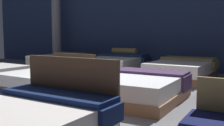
{
  "coord_description": "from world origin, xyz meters",
  "views": [
    {
      "loc": [
        3.46,
        -4.27,
        1.28
      ],
      "look_at": [
        0.29,
        0.89,
        0.64
      ],
      "focal_mm": 44.03,
      "sensor_mm": 36.0,
      "label": 1
    }
  ],
  "objects_px": {
    "bed_8": "(60,62)",
    "bed_9": "(116,64)",
    "bed_6": "(139,88)",
    "bed_5": "(49,79)",
    "bed_10": "(182,70)",
    "support_pillar": "(56,23)"
  },
  "relations": [
    {
      "from": "bed_9",
      "to": "bed_10",
      "type": "height_order",
      "value": "bed_9"
    },
    {
      "from": "bed_6",
      "to": "bed_8",
      "type": "bearing_deg",
      "value": 145.96
    },
    {
      "from": "bed_8",
      "to": "support_pillar",
      "type": "xyz_separation_m",
      "value": [
        -1.32,
        1.24,
        1.49
      ]
    },
    {
      "from": "bed_5",
      "to": "bed_6",
      "type": "xyz_separation_m",
      "value": [
        2.36,
        0.02,
        0.02
      ]
    },
    {
      "from": "bed_5",
      "to": "bed_8",
      "type": "distance_m",
      "value": 3.68
    },
    {
      "from": "bed_6",
      "to": "bed_5",
      "type": "bearing_deg",
      "value": 178.43
    },
    {
      "from": "bed_5",
      "to": "support_pillar",
      "type": "bearing_deg",
      "value": 131.87
    },
    {
      "from": "support_pillar",
      "to": "bed_5",
      "type": "bearing_deg",
      "value": -49.17
    },
    {
      "from": "bed_5",
      "to": "bed_9",
      "type": "relative_size",
      "value": 0.95
    },
    {
      "from": "bed_5",
      "to": "bed_8",
      "type": "height_order",
      "value": "bed_5"
    },
    {
      "from": "bed_8",
      "to": "bed_9",
      "type": "distance_m",
      "value": 2.32
    },
    {
      "from": "bed_6",
      "to": "bed_9",
      "type": "bearing_deg",
      "value": 125.42
    },
    {
      "from": "bed_8",
      "to": "support_pillar",
      "type": "distance_m",
      "value": 2.35
    },
    {
      "from": "bed_6",
      "to": "support_pillar",
      "type": "height_order",
      "value": "support_pillar"
    },
    {
      "from": "bed_6",
      "to": "bed_9",
      "type": "xyz_separation_m",
      "value": [
        -2.3,
        2.99,
        0.05
      ]
    },
    {
      "from": "support_pillar",
      "to": "bed_6",
      "type": "bearing_deg",
      "value": -34.78
    },
    {
      "from": "bed_5",
      "to": "bed_8",
      "type": "relative_size",
      "value": 1.02
    },
    {
      "from": "bed_8",
      "to": "bed_9",
      "type": "xyz_separation_m",
      "value": [
        2.32,
        0.11,
        0.03
      ]
    },
    {
      "from": "bed_9",
      "to": "bed_10",
      "type": "distance_m",
      "value": 2.23
    },
    {
      "from": "bed_5",
      "to": "bed_10",
      "type": "distance_m",
      "value": 3.7
    },
    {
      "from": "bed_9",
      "to": "support_pillar",
      "type": "height_order",
      "value": "support_pillar"
    },
    {
      "from": "bed_8",
      "to": "bed_6",
      "type": "bearing_deg",
      "value": -32.22
    }
  ]
}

